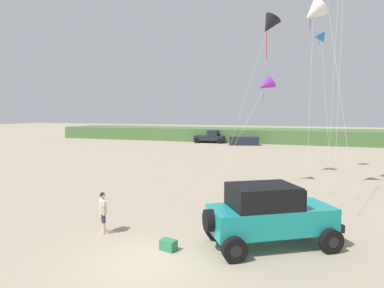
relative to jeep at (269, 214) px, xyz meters
The scene contains 11 objects.
ground_plane 4.69m from the jeep, 141.59° to the right, with size 220.00×220.00×0.00m, color tan.
dune_ridge 44.88m from the jeep, 86.96° to the left, with size 90.00×9.42×2.06m, color #4C703D.
jeep is the anchor object (origin of this frame).
person_watching 6.47m from the jeep, behind, with size 0.46×0.50×1.67m.
cooler_box 3.77m from the jeep, 153.97° to the right, with size 0.56×0.36×0.38m, color #2D7F51.
distant_pickup 42.12m from the jeep, 110.00° to the left, with size 4.73×2.68×1.98m.
distant_sedan 38.67m from the jeep, 103.07° to the left, with size 4.20×1.70×1.20m, color #1E232D.
kite_yellow_diamond 13.14m from the jeep, 83.65° to the left, with size 1.89×3.38×11.21m.
kite_red_delta 11.82m from the jeep, 99.49° to the left, with size 3.31×4.43×7.20m.
kite_purple_stunt 16.06m from the jeep, 98.65° to the left, with size 3.93×3.07×11.70m.
kite_black_sled 19.53m from the jeep, 85.00° to the left, with size 1.62×6.28×11.06m.
Camera 1 is at (5.16, -9.69, 4.86)m, focal length 32.82 mm.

